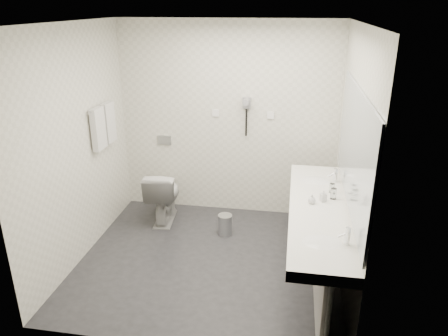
# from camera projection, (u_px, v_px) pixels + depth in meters

# --- Properties ---
(floor) EXTENTS (2.80, 2.80, 0.00)m
(floor) POSITION_uv_depth(u_px,v_px,m) (208.00, 260.00, 4.72)
(floor) COLOR #242428
(floor) RESTS_ON ground
(ceiling) EXTENTS (2.80, 2.80, 0.00)m
(ceiling) POSITION_uv_depth(u_px,v_px,m) (205.00, 22.00, 3.81)
(ceiling) COLOR silver
(ceiling) RESTS_ON wall_back
(wall_back) EXTENTS (2.80, 0.00, 2.80)m
(wall_back) POSITION_uv_depth(u_px,v_px,m) (227.00, 121.00, 5.46)
(wall_back) COLOR silver
(wall_back) RESTS_ON floor
(wall_front) EXTENTS (2.80, 0.00, 2.80)m
(wall_front) POSITION_uv_depth(u_px,v_px,m) (170.00, 213.00, 3.07)
(wall_front) COLOR silver
(wall_front) RESTS_ON floor
(wall_left) EXTENTS (0.00, 2.60, 2.60)m
(wall_left) POSITION_uv_depth(u_px,v_px,m) (77.00, 147.00, 4.48)
(wall_left) COLOR silver
(wall_left) RESTS_ON floor
(wall_right) EXTENTS (0.00, 2.60, 2.60)m
(wall_right) POSITION_uv_depth(u_px,v_px,m) (351.00, 162.00, 4.05)
(wall_right) COLOR silver
(wall_right) RESTS_ON floor
(vanity_counter) EXTENTS (0.55, 2.20, 0.10)m
(vanity_counter) POSITION_uv_depth(u_px,v_px,m) (318.00, 211.00, 4.07)
(vanity_counter) COLOR white
(vanity_counter) RESTS_ON floor
(vanity_panel) EXTENTS (0.03, 2.15, 0.75)m
(vanity_panel) POSITION_uv_depth(u_px,v_px,m) (317.00, 250.00, 4.22)
(vanity_panel) COLOR gray
(vanity_panel) RESTS_ON floor
(vanity_post_near) EXTENTS (0.06, 0.06, 0.75)m
(vanity_post_near) POSITION_uv_depth(u_px,v_px,m) (326.00, 323.00, 3.26)
(vanity_post_near) COLOR silver
(vanity_post_near) RESTS_ON floor
(vanity_post_far) EXTENTS (0.06, 0.06, 0.75)m
(vanity_post_far) POSITION_uv_depth(u_px,v_px,m) (317.00, 204.00, 5.17)
(vanity_post_far) COLOR silver
(vanity_post_far) RESTS_ON floor
(mirror) EXTENTS (0.02, 2.20, 1.05)m
(mirror) POSITION_uv_depth(u_px,v_px,m) (354.00, 149.00, 3.80)
(mirror) COLOR #B2BCC6
(mirror) RESTS_ON wall_right
(basin_near) EXTENTS (0.40, 0.31, 0.05)m
(basin_near) POSITION_uv_depth(u_px,v_px,m) (322.00, 244.00, 3.46)
(basin_near) COLOR white
(basin_near) RESTS_ON vanity_counter
(basin_far) EXTENTS (0.40, 0.31, 0.05)m
(basin_far) POSITION_uv_depth(u_px,v_px,m) (316.00, 182.00, 4.66)
(basin_far) COLOR white
(basin_far) RESTS_ON vanity_counter
(faucet_near) EXTENTS (0.04, 0.04, 0.15)m
(faucet_near) POSITION_uv_depth(u_px,v_px,m) (347.00, 236.00, 3.40)
(faucet_near) COLOR silver
(faucet_near) RESTS_ON vanity_counter
(faucet_far) EXTENTS (0.04, 0.04, 0.15)m
(faucet_far) POSITION_uv_depth(u_px,v_px,m) (335.00, 175.00, 4.59)
(faucet_far) COLOR silver
(faucet_far) RESTS_ON vanity_counter
(soap_bottle_a) EXTENTS (0.07, 0.07, 0.12)m
(soap_bottle_a) POSITION_uv_depth(u_px,v_px,m) (323.00, 196.00, 4.14)
(soap_bottle_a) COLOR silver
(soap_bottle_a) RESTS_ON vanity_counter
(soap_bottle_b) EXTENTS (0.09, 0.09, 0.09)m
(soap_bottle_b) POSITION_uv_depth(u_px,v_px,m) (312.00, 199.00, 4.11)
(soap_bottle_b) COLOR silver
(soap_bottle_b) RESTS_ON vanity_counter
(glass_left) EXTENTS (0.07, 0.07, 0.11)m
(glass_left) POSITION_uv_depth(u_px,v_px,m) (333.00, 194.00, 4.20)
(glass_left) COLOR silver
(glass_left) RESTS_ON vanity_counter
(glass_right) EXTENTS (0.06, 0.06, 0.10)m
(glass_right) POSITION_uv_depth(u_px,v_px,m) (332.00, 188.00, 4.34)
(glass_right) COLOR silver
(glass_right) RESTS_ON vanity_counter
(toilet) EXTENTS (0.45, 0.72, 0.70)m
(toilet) POSITION_uv_depth(u_px,v_px,m) (164.00, 195.00, 5.49)
(toilet) COLOR white
(toilet) RESTS_ON floor
(flush_plate) EXTENTS (0.18, 0.02, 0.12)m
(flush_plate) POSITION_uv_depth(u_px,v_px,m) (164.00, 140.00, 5.69)
(flush_plate) COLOR #B2B5BA
(flush_plate) RESTS_ON wall_back
(pedal_bin) EXTENTS (0.23, 0.23, 0.24)m
(pedal_bin) POSITION_uv_depth(u_px,v_px,m) (225.00, 225.00, 5.21)
(pedal_bin) COLOR #B2B5BA
(pedal_bin) RESTS_ON floor
(bin_lid) EXTENTS (0.17, 0.17, 0.02)m
(bin_lid) POSITION_uv_depth(u_px,v_px,m) (225.00, 216.00, 5.16)
(bin_lid) COLOR #B2B5BA
(bin_lid) RESTS_ON pedal_bin
(towel_rail) EXTENTS (0.02, 0.62, 0.02)m
(towel_rail) POSITION_uv_depth(u_px,v_px,m) (101.00, 107.00, 4.87)
(towel_rail) COLOR silver
(towel_rail) RESTS_ON wall_left
(towel_near) EXTENTS (0.07, 0.24, 0.48)m
(towel_near) POSITION_uv_depth(u_px,v_px,m) (98.00, 129.00, 4.82)
(towel_near) COLOR silver
(towel_near) RESTS_ON towel_rail
(towel_far) EXTENTS (0.07, 0.24, 0.48)m
(towel_far) POSITION_uv_depth(u_px,v_px,m) (109.00, 123.00, 5.08)
(towel_far) COLOR silver
(towel_far) RESTS_ON towel_rail
(dryer_cradle) EXTENTS (0.10, 0.04, 0.14)m
(dryer_cradle) POSITION_uv_depth(u_px,v_px,m) (247.00, 103.00, 5.30)
(dryer_cradle) COLOR gray
(dryer_cradle) RESTS_ON wall_back
(dryer_barrel) EXTENTS (0.08, 0.14, 0.08)m
(dryer_barrel) POSITION_uv_depth(u_px,v_px,m) (246.00, 102.00, 5.23)
(dryer_barrel) COLOR gray
(dryer_barrel) RESTS_ON dryer_cradle
(dryer_cord) EXTENTS (0.02, 0.02, 0.35)m
(dryer_cord) POSITION_uv_depth(u_px,v_px,m) (246.00, 123.00, 5.38)
(dryer_cord) COLOR black
(dryer_cord) RESTS_ON dryer_cradle
(switch_plate_a) EXTENTS (0.09, 0.02, 0.09)m
(switch_plate_a) POSITION_uv_depth(u_px,v_px,m) (216.00, 113.00, 5.44)
(switch_plate_a) COLOR white
(switch_plate_a) RESTS_ON wall_back
(switch_plate_b) EXTENTS (0.09, 0.02, 0.09)m
(switch_plate_b) POSITION_uv_depth(u_px,v_px,m) (270.00, 115.00, 5.33)
(switch_plate_b) COLOR white
(switch_plate_b) RESTS_ON wall_back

